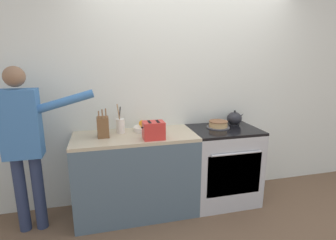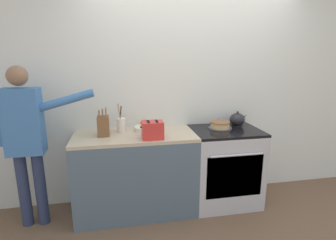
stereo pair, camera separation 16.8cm
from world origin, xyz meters
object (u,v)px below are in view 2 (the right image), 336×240
Objects in this scene: tea_kettle at (237,119)px; toaster at (153,130)px; stove_range at (224,166)px; utensil_crock at (121,125)px; knife_block at (103,126)px; fruit_bowl at (146,127)px; person_baker at (26,134)px; layer_cake at (220,125)px.

toaster is (-1.07, -0.32, 0.01)m from tea_kettle.
utensil_crock is at bearing 174.14° from stove_range.
knife_block is 0.48m from fruit_bowl.
utensil_crock is (-1.38, -0.02, 0.01)m from tea_kettle.
utensil_crock is at bearing -178.98° from tea_kettle.
fruit_bowl is (-1.11, -0.00, -0.04)m from tea_kettle.
stove_range is 3.94× the size of toaster.
stove_range is at bearing -0.53° from knife_block.
fruit_bowl is 0.16× the size of person_baker.
fruit_bowl is at bearing -179.77° from tea_kettle.
toaster reaches higher than tea_kettle.
person_baker reaches higher than utensil_crock.
knife_block reaches higher than fruit_bowl.
knife_block is 0.19× the size of person_baker.
tea_kettle is at bearing 35.70° from stove_range.
stove_range is 0.50m from layer_cake.
knife_block is 0.74m from person_baker.
tea_kettle is 0.69× the size of utensil_crock.
person_baker is (-2.30, -0.20, -0.00)m from tea_kettle.
tea_kettle is at bearing 4.85° from knife_block.
stove_range is 1.30m from utensil_crock.
layer_cake is at bearing -5.30° from fruit_bowl.
utensil_crock reaches higher than tea_kettle.
person_baker is at bearing -170.81° from fruit_bowl.
tea_kettle is 0.85× the size of fruit_bowl.
stove_range is at bearing -51.20° from layer_cake.
fruit_bowl is at bearing 171.14° from stove_range.
fruit_bowl is 1.13× the size of toaster.
utensil_crock is 1.39× the size of toaster.
tea_kettle is at bearing 16.72° from toaster.
person_baker reaches higher than tea_kettle.
stove_range is 1.04m from toaster.
stove_range is 0.59m from tea_kettle.
person_baker is at bearing -178.59° from stove_range.
knife_block is (-1.32, -0.05, 0.07)m from layer_cake.
utensil_crock reaches higher than toaster.
toaster is at bearing -168.53° from stove_range.
utensil_crock is at bearing 136.05° from toaster.
fruit_bowl is at bearing 11.80° from person_baker.
knife_block is at bearing -164.32° from fruit_bowl.
person_baker is (-0.74, -0.06, -0.03)m from knife_block.
knife_block is 0.95× the size of utensil_crock.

